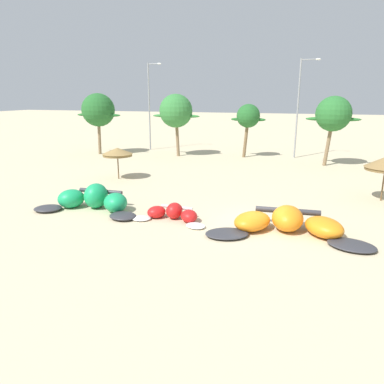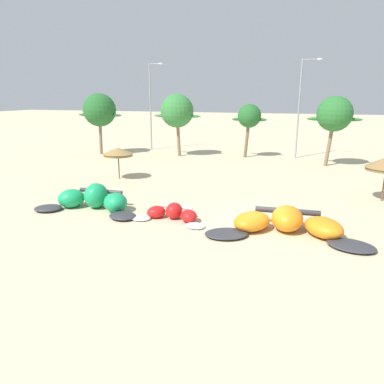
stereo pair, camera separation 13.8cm
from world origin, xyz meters
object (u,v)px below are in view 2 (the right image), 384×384
(kite_far_left, at_px, (93,200))
(palm_left_of_gap, at_px, (249,117))
(palm_left, at_px, (177,111))
(kite_left_of_center, at_px, (287,224))
(beach_umbrella_near_van, at_px, (118,152))
(lamppost_west_center, at_px, (301,104))
(palm_center_left, at_px, (335,114))
(kite_left, at_px, (172,214))
(palm_leftmost, at_px, (100,110))
(lamppost_west, at_px, (151,103))

(kite_far_left, distance_m, palm_left_of_gap, 23.93)
(palm_left, xyz_separation_m, palm_left_of_gap, (8.16, 1.58, -0.56))
(kite_left_of_center, height_order, beach_umbrella_near_van, beach_umbrella_near_van)
(palm_left_of_gap, xyz_separation_m, lamppost_west_center, (5.45, 1.33, 1.38))
(palm_center_left, xyz_separation_m, lamppost_west_center, (-3.42, 4.02, 0.86))
(kite_left_of_center, relative_size, palm_center_left, 1.24)
(kite_far_left, xyz_separation_m, lamppost_west_center, (11.46, 24.13, 5.42))
(kite_left, bearing_deg, palm_left_of_gap, 88.65)
(kite_left, xyz_separation_m, palm_leftmost, (-16.96, 20.08, 4.89))
(palm_leftmost, distance_m, lamppost_west_center, 23.38)
(kite_left, relative_size, palm_left, 0.66)
(palm_left_of_gap, bearing_deg, lamppost_west, 169.95)
(palm_center_left, bearing_deg, kite_far_left, -126.49)
(beach_umbrella_near_van, bearing_deg, kite_left_of_center, -30.64)
(palm_leftmost, bearing_deg, palm_left_of_gap, 9.83)
(beach_umbrella_near_van, relative_size, palm_left, 0.38)
(beach_umbrella_near_van, xyz_separation_m, lamppost_west, (-4.37, 16.87, 3.70))
(kite_left, relative_size, lamppost_west_center, 0.44)
(palm_leftmost, bearing_deg, kite_left_of_center, -40.78)
(beach_umbrella_near_van, height_order, lamppost_west_center, lamppost_west_center)
(kite_left_of_center, distance_m, palm_left, 26.25)
(palm_leftmost, bearing_deg, lamppost_west, 50.73)
(lamppost_west_center, bearing_deg, palm_center_left, -49.61)
(kite_far_left, distance_m, beach_umbrella_near_van, 8.87)
(palm_left, bearing_deg, kite_left, -70.53)
(lamppost_west_center, bearing_deg, lamppost_west, 176.93)
(palm_left_of_gap, height_order, lamppost_west_center, lamppost_west_center)
(palm_left_of_gap, relative_size, lamppost_west_center, 0.56)
(beach_umbrella_near_van, distance_m, palm_left, 13.30)
(palm_left_of_gap, distance_m, palm_center_left, 9.28)
(kite_left_of_center, xyz_separation_m, palm_left, (-14.07, 21.66, 4.70))
(lamppost_west_center, bearing_deg, beach_umbrella_near_van, -131.82)
(kite_left, xyz_separation_m, lamppost_west, (-12.58, 25.44, 5.68))
(lamppost_west, bearing_deg, kite_far_left, -74.19)
(kite_far_left, height_order, lamppost_west_center, lamppost_west_center)
(palm_leftmost, relative_size, lamppost_west_center, 0.67)
(kite_left, height_order, kite_left_of_center, kite_left_of_center)
(lamppost_west, bearing_deg, kite_left_of_center, -53.32)
(beach_umbrella_near_van, relative_size, lamppost_west, 0.25)
(beach_umbrella_near_van, height_order, palm_left_of_gap, palm_left_of_gap)
(palm_leftmost, relative_size, palm_center_left, 1.04)
(kite_left, bearing_deg, kite_left_of_center, -1.06)
(palm_center_left, bearing_deg, lamppost_west, 167.16)
(palm_left_of_gap, bearing_deg, beach_umbrella_near_van, -121.04)
(kite_left_of_center, bearing_deg, palm_leftmost, 139.22)
(kite_left, height_order, beach_umbrella_near_van, beach_umbrella_near_van)
(palm_center_left, distance_m, lamppost_west_center, 5.34)
(kite_left, height_order, palm_center_left, palm_center_left)
(kite_left, xyz_separation_m, lamppost_west_center, (5.99, 24.45, 5.67))
(kite_left, relative_size, kite_left_of_center, 0.55)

